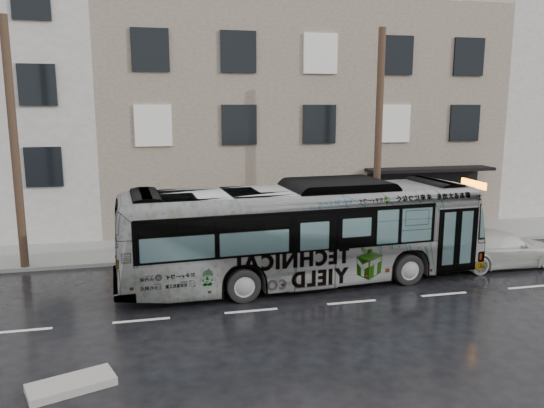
{
  "coord_description": "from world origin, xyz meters",
  "views": [
    {
      "loc": [
        -2.73,
        -17.28,
        6.08
      ],
      "look_at": [
        1.78,
        2.5,
        2.28
      ],
      "focal_mm": 35.0,
      "sensor_mm": 36.0,
      "label": 1
    }
  ],
  "objects": [
    {
      "name": "ground",
      "position": [
        0.0,
        0.0,
        0.0
      ],
      "size": [
        120.0,
        120.0,
        0.0
      ],
      "primitive_type": "plane",
      "color": "black",
      "rests_on": "ground"
    },
    {
      "name": "sidewalk",
      "position": [
        0.0,
        4.9,
        0.07
      ],
      "size": [
        90.0,
        3.6,
        0.15
      ],
      "primitive_type": "cube",
      "color": "gray",
      "rests_on": "ground"
    },
    {
      "name": "building_taupe",
      "position": [
        5.0,
        12.7,
        5.5
      ],
      "size": [
        20.0,
        12.0,
        11.0
      ],
      "primitive_type": "cube",
      "color": "gray",
      "rests_on": "ground"
    },
    {
      "name": "utility_pole_front",
      "position": [
        6.5,
        3.3,
        4.65
      ],
      "size": [
        0.3,
        0.3,
        9.0
      ],
      "primitive_type": "cylinder",
      "color": "#432F21",
      "rests_on": "sidewalk"
    },
    {
      "name": "utility_pole_rear",
      "position": [
        -7.5,
        3.3,
        4.65
      ],
      "size": [
        0.3,
        0.3,
        9.0
      ],
      "primitive_type": "cylinder",
      "color": "#432F21",
      "rests_on": "sidewalk"
    },
    {
      "name": "sign_post",
      "position": [
        7.6,
        3.3,
        1.35
      ],
      "size": [
        0.06,
        0.06,
        2.4
      ],
      "primitive_type": "cylinder",
      "color": "slate",
      "rests_on": "sidewalk"
    },
    {
      "name": "bus",
      "position": [
        2.26,
        -0.27,
        1.76
      ],
      "size": [
        12.84,
        3.79,
        3.53
      ],
      "primitive_type": "imported",
      "rotation": [
        0.0,
        0.0,
        1.64
      ],
      "color": "#B2B2B2",
      "rests_on": "ground"
    },
    {
      "name": "white_sedan",
      "position": [
        10.1,
        -0.12,
        0.7
      ],
      "size": [
        4.83,
        2.0,
        1.4
      ],
      "primitive_type": "imported",
      "rotation": [
        0.0,
        0.0,
        1.58
      ],
      "color": "#B2B2AA",
      "rests_on": "ground"
    },
    {
      "name": "slush_pile",
      "position": [
        -4.63,
        -5.97,
        0.09
      ],
      "size": [
        1.96,
        1.36,
        0.18
      ],
      "primitive_type": "cube",
      "rotation": [
        0.0,
        0.0,
        0.35
      ],
      "color": "gray",
      "rests_on": "ground"
    }
  ]
}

